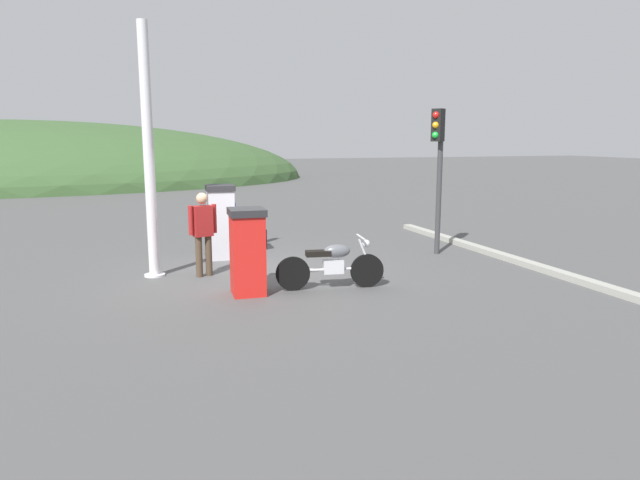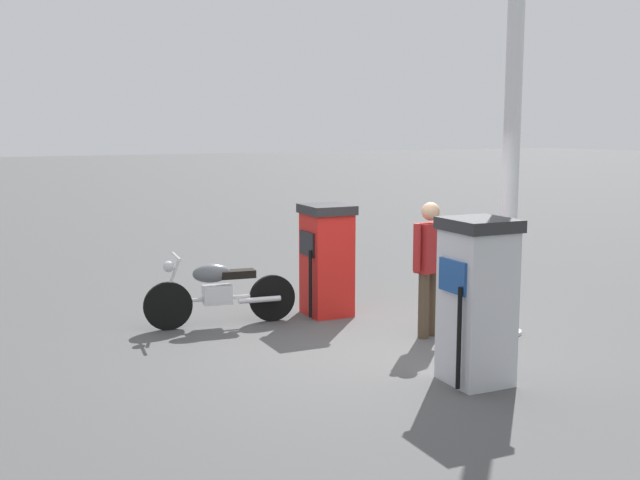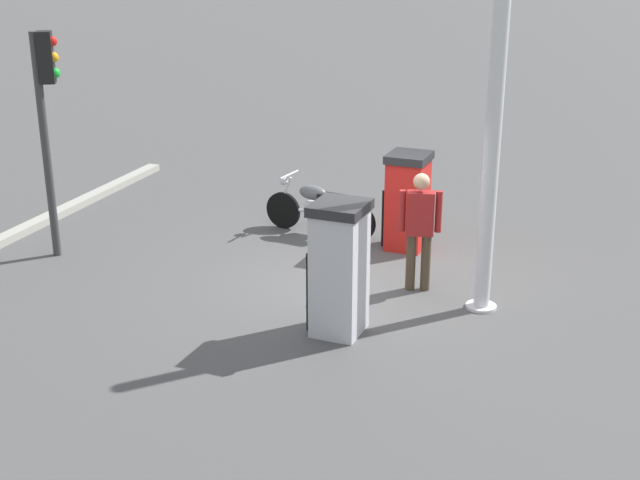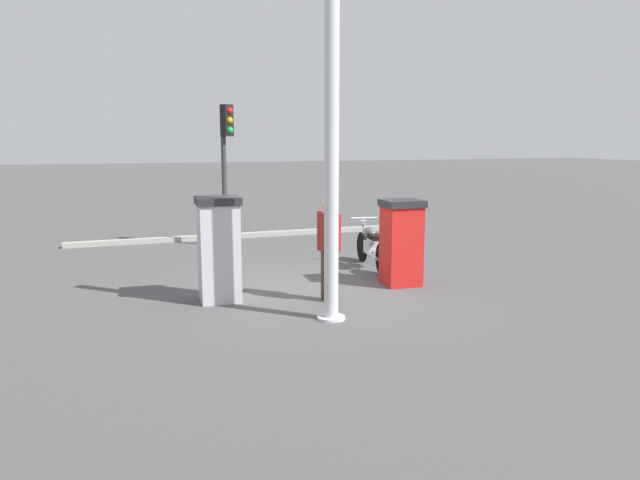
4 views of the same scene
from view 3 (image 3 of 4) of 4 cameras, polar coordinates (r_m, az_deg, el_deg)
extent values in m
plane|color=#4C4C4C|center=(11.91, 2.30, -2.77)|extent=(120.00, 120.00, 0.00)
cube|color=red|center=(13.02, 5.88, 2.35)|extent=(0.57, 0.63, 1.37)
cube|color=black|center=(13.02, 4.70, 3.77)|extent=(0.05, 0.42, 0.32)
cube|color=#262628|center=(12.82, 5.99, 5.53)|extent=(0.63, 0.69, 0.12)
cylinder|color=black|center=(13.01, 4.24, 1.43)|extent=(0.05, 0.05, 0.89)
cube|color=silver|center=(10.14, 1.30, -2.26)|extent=(0.58, 0.63, 1.53)
cube|color=#1E478C|center=(10.12, -0.24, -0.25)|extent=(0.05, 0.43, 0.32)
cube|color=#262628|center=(9.86, 1.34, 2.18)|extent=(0.64, 0.69, 0.12)
cylinder|color=black|center=(10.19, -0.81, -3.54)|extent=(0.05, 0.05, 0.99)
cylinder|color=black|center=(13.96, -2.48, 2.00)|extent=(0.61, 0.14, 0.61)
cylinder|color=black|center=(13.36, 2.52, 1.17)|extent=(0.61, 0.14, 0.61)
cube|color=silver|center=(13.64, -0.22, 2.03)|extent=(0.38, 0.25, 0.24)
cylinder|color=silver|center=(13.63, -0.03, 1.80)|extent=(1.01, 0.18, 0.05)
ellipsoid|color=#595B60|center=(13.59, -0.48, 3.19)|extent=(0.51, 0.28, 0.24)
cube|color=black|center=(13.44, 0.80, 2.88)|extent=(0.46, 0.26, 0.10)
cylinder|color=silver|center=(13.85, -2.35, 3.16)|extent=(0.26, 0.07, 0.57)
cylinder|color=silver|center=(13.73, -2.08, 4.40)|extent=(0.11, 0.56, 0.04)
sphere|color=silver|center=(13.81, -2.44, 3.97)|extent=(0.16, 0.16, 0.14)
cylinder|color=silver|center=(13.33, 1.53, 1.24)|extent=(0.55, 0.14, 0.07)
cylinder|color=#473828|center=(11.57, 7.09, -1.49)|extent=(0.16, 0.16, 0.79)
cylinder|color=#473828|center=(11.56, 6.10, -1.47)|extent=(0.16, 0.16, 0.79)
cube|color=maroon|center=(11.33, 6.74, 1.79)|extent=(0.40, 0.29, 0.59)
cylinder|color=maroon|center=(11.33, 7.95, 1.89)|extent=(0.11, 0.11, 0.56)
cylinder|color=maroon|center=(11.32, 5.53, 1.97)|extent=(0.11, 0.11, 0.56)
sphere|color=tan|center=(11.20, 6.82, 3.91)|extent=(0.27, 0.27, 0.22)
cylinder|color=#38383A|center=(13.00, -17.91, 5.88)|extent=(0.16, 0.16, 3.31)
cube|color=black|center=(12.75, -17.89, 11.57)|extent=(0.29, 0.31, 0.72)
sphere|color=red|center=(12.71, -17.54, 12.58)|extent=(0.20, 0.20, 0.15)
sphere|color=orange|center=(12.74, -17.44, 11.61)|extent=(0.20, 0.20, 0.15)
sphere|color=green|center=(12.77, -17.34, 10.63)|extent=(0.20, 0.20, 0.15)
cylinder|color=silver|center=(10.53, 11.56, 7.50)|extent=(0.20, 0.20, 4.79)
cylinder|color=silver|center=(11.26, 10.74, -4.39)|extent=(0.40, 0.40, 0.04)
cube|color=#9E9E93|center=(14.54, -19.37, 0.58)|extent=(0.39, 8.50, 0.12)
camera|label=1|loc=(21.81, 17.47, 13.97)|focal=32.50mm
camera|label=2|loc=(8.63, -47.24, -0.33)|focal=43.76mm
camera|label=4|loc=(9.74, 58.05, -2.03)|focal=33.61mm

